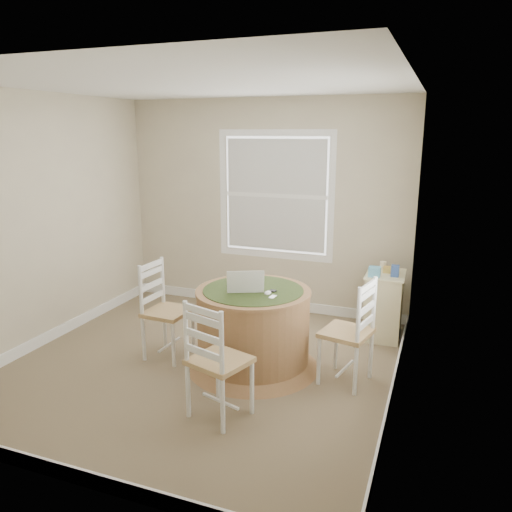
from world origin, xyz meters
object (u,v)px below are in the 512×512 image
at_px(chair_near, 220,360).
at_px(chair_left, 168,311).
at_px(laptop, 245,287).
at_px(round_table, 253,325).
at_px(chair_right, 346,332).
at_px(corner_chest, 384,305).

bearing_deg(chair_near, chair_left, -23.05).
distance_m(chair_left, laptop, 0.87).
xyz_separation_m(chair_left, laptop, (0.81, 0.04, 0.33)).
distance_m(round_table, chair_near, 0.90).
bearing_deg(laptop, round_table, -168.41).
height_order(chair_right, laptop, laptop).
bearing_deg(corner_chest, chair_near, -117.29).
xyz_separation_m(chair_near, laptop, (-0.13, 0.85, 0.33)).
height_order(round_table, chair_near, chair_near).
relative_size(chair_left, laptop, 2.22).
height_order(laptop, corner_chest, laptop).
bearing_deg(round_table, laptop, -140.18).
xyz_separation_m(chair_near, corner_chest, (1.01, 2.08, -0.11)).
xyz_separation_m(chair_left, chair_right, (1.75, 0.10, 0.00)).
height_order(chair_near, corner_chest, chair_near).
bearing_deg(corner_chest, chair_left, -148.15).
bearing_deg(chair_near, corner_chest, -98.27).
distance_m(chair_right, corner_chest, 1.19).
xyz_separation_m(laptop, corner_chest, (1.13, 1.23, -0.44)).
distance_m(chair_near, corner_chest, 2.31).
bearing_deg(chair_right, chair_left, -74.42).
distance_m(laptop, corner_chest, 1.73).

